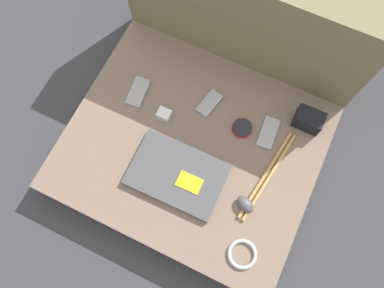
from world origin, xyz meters
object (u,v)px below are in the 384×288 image
Objects in this scene: phone_black at (138,92)px; computer_mouse at (245,204)px; phone_silver at (209,103)px; camera_pouch at (309,120)px; phone_small at (268,133)px; laptop at (176,174)px; speaker_puck at (242,128)px; charger_brick at (164,114)px.

computer_mouse is at bearing -29.00° from phone_black.
phone_silver is 1.15× the size of camera_pouch.
laptop is at bearing -133.66° from phone_small.
laptop is 4.23× the size of computer_mouse.
speaker_puck is 0.64× the size of phone_silver.
charger_brick is at bearing -157.68° from camera_pouch.
phone_black is (-0.56, 0.23, -0.01)m from computer_mouse.
speaker_puck is 1.51× the size of charger_brick.
computer_mouse reaches higher than laptop.
phone_silver is 2.35× the size of charger_brick.
speaker_puck reaches higher than phone_black.
charger_brick is (-0.39, -0.11, 0.01)m from phone_small.
speaker_puck is at bearing 138.64° from computer_mouse.
phone_silver is at bearing 172.68° from phone_small.
phone_silver is at bearing 164.99° from speaker_puck.
computer_mouse is 0.42m from phone_silver.
phone_black is at bearing 139.36° from laptop.
charger_brick is at bearing 179.49° from computer_mouse.
camera_pouch reaches higher than laptop.
charger_brick reaches higher than phone_silver.
phone_black is at bearing -175.42° from speaker_puck.
charger_brick is (-0.29, -0.08, 0.01)m from speaker_puck.
laptop reaches higher than phone_black.
speaker_puck is (-0.12, 0.26, -0.01)m from computer_mouse.
speaker_puck is 0.43m from phone_black.
laptop is 0.24m from charger_brick.
laptop is 0.31m from phone_silver.
phone_small is (0.25, -0.01, -0.00)m from phone_silver.
phone_silver is 0.92× the size of phone_small.
camera_pouch is (0.21, 0.13, 0.03)m from speaker_puck.
camera_pouch reaches higher than phone_small.
phone_small is (0.25, 0.30, -0.01)m from laptop.
laptop is 3.32× the size of camera_pouch.
phone_small is at bearing 15.68° from speaker_puck.
phone_small is (-0.03, 0.29, -0.01)m from computer_mouse.
speaker_puck is 0.59× the size of phone_small.
phone_small is 1.25× the size of camera_pouch.
laptop is 0.39m from phone_small.
phone_small is at bearing -139.06° from camera_pouch.
phone_black is at bearing -179.02° from computer_mouse.
computer_mouse reaches higher than phone_silver.
speaker_puck is 0.16m from phone_silver.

